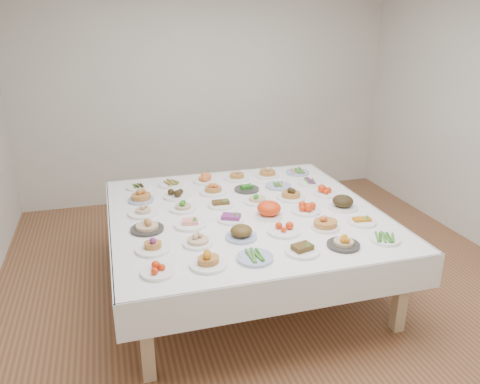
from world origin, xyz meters
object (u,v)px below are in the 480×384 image
object	(u,v)px
dish_35	(297,171)
dish_0	(158,268)
display_table	(245,218)
dish_18	(143,207)

from	to	relation	value
dish_35	dish_0	bearing A→B (deg)	-134.95
dish_0	dish_35	xyz separation A→B (m)	(1.74, 1.74, -0.01)
display_table	dish_35	xyz separation A→B (m)	(0.87, 0.87, 0.09)
display_table	dish_0	size ratio (longest dim) A/B	10.25
dish_18	dish_35	bearing A→B (deg)	21.59
dish_0	dish_18	bearing A→B (deg)	90.06
display_table	dish_18	distance (m)	0.90
display_table	dish_35	size ratio (longest dim) A/B	9.54
display_table	dish_18	world-z (taller)	dish_18
display_table	dish_0	xyz separation A→B (m)	(-0.87, -0.87, 0.10)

